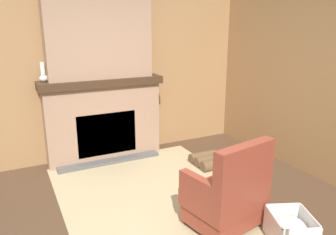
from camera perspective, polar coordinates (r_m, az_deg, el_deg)
name	(u,v)px	position (r m, az deg, el deg)	size (l,w,h in m)	color
ground_plane	(169,235)	(3.43, 0.21, -19.83)	(14.00, 14.00, 0.00)	#4C3523
wood_panel_wall_left	(98,73)	(5.11, -12.17, 7.66)	(0.06, 5.36, 2.63)	#9E7247
fireplace_hearth	(104,120)	(5.05, -11.12, -0.40)	(0.54, 1.80, 1.26)	#9E7A60
chimney_breast	(99,31)	(4.87, -11.98, 14.60)	(0.29, 1.50, 1.35)	#9E7A60
area_rug	(177,218)	(3.67, 1.59, -17.15)	(3.83, 2.18, 0.01)	tan
armchair	(227,196)	(3.40, 10.29, -13.33)	(0.71, 0.81, 0.96)	brown
firewood_stack	(209,160)	(4.91, 7.14, -7.43)	(0.48, 0.43, 0.16)	brown
laundry_basket	(291,230)	(3.44, 20.56, -17.81)	(0.53, 0.50, 0.31)	white
oil_lamp_vase	(43,75)	(4.80, -20.90, 6.96)	(0.11, 0.11, 0.27)	silver
storage_case	(123,73)	(5.05, -7.80, 7.74)	(0.13, 0.21, 0.11)	gray
decorative_plate_on_mantel	(95,70)	(4.94, -12.61, 8.05)	(0.06, 0.24, 0.23)	#336093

